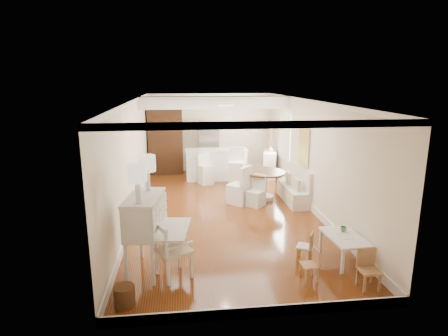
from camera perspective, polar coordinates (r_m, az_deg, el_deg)
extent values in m
plane|color=brown|center=(9.73, -0.04, -6.47)|extent=(9.00, 9.00, 0.00)
cube|color=white|center=(9.16, -0.04, 10.23)|extent=(4.50, 9.00, 0.04)
cube|color=beige|center=(13.76, -2.17, 5.45)|extent=(4.50, 0.04, 2.80)
cube|color=beige|center=(5.08, 5.79, -8.79)|extent=(4.50, 0.04, 2.80)
cube|color=beige|center=(9.36, -13.86, 1.26)|extent=(0.04, 9.00, 2.80)
cube|color=beige|center=(9.85, 13.09, 1.89)|extent=(0.04, 9.00, 2.80)
cube|color=white|center=(11.35, -1.32, 9.94)|extent=(4.50, 0.45, 0.36)
cube|color=tan|center=(10.27, 12.02, 3.27)|extent=(0.04, 0.84, 1.04)
cube|color=white|center=(12.07, 9.26, 4.87)|extent=(0.04, 1.10, 1.40)
cylinder|color=#381E11|center=(13.65, -7.25, 7.19)|extent=(0.30, 0.03, 0.30)
cylinder|color=white|center=(8.67, 0.34, 9.72)|extent=(0.36, 0.36, 0.08)
cube|color=silver|center=(6.72, -11.86, -9.81)|extent=(1.23, 1.25, 1.39)
cube|color=white|center=(6.55, -7.67, -12.17)|extent=(0.76, 0.76, 0.99)
cylinder|color=#59341C|center=(6.08, -14.95, -18.34)|extent=(0.38, 0.38, 0.32)
cube|color=white|center=(7.43, 17.77, -11.59)|extent=(0.66, 1.03, 0.50)
cube|color=#B37E51|center=(6.64, 12.89, -14.15)|extent=(0.28, 0.28, 0.56)
cube|color=#A07D49|center=(7.26, 12.19, -11.53)|extent=(0.38, 0.38, 0.57)
cube|color=#9F7048|center=(6.64, 21.26, -14.25)|extent=(0.32, 0.32, 0.66)
cube|color=silver|center=(10.44, 10.57, -2.48)|extent=(0.52, 1.60, 0.98)
cylinder|color=#4D2F18|center=(10.56, 6.09, -2.64)|extent=(1.28, 1.28, 0.80)
cube|color=silver|center=(9.96, 4.92, -3.51)|extent=(0.57, 0.57, 0.83)
cube|color=white|center=(10.13, 2.26, -2.54)|extent=(0.72, 0.72, 1.05)
cube|color=white|center=(12.55, -1.19, 0.57)|extent=(2.05, 0.65, 1.03)
cube|color=white|center=(11.99, -2.80, -0.17)|extent=(0.52, 0.52, 0.99)
cube|color=white|center=(11.93, 1.89, 0.26)|extent=(0.56, 0.56, 1.19)
cube|color=#381E11|center=(13.45, -8.89, 4.03)|extent=(1.20, 0.60, 2.30)
imported|color=silver|center=(13.52, -0.77, 3.16)|extent=(0.75, 0.65, 1.80)
cube|color=silver|center=(12.95, 7.00, 0.57)|extent=(0.64, 1.01, 0.90)
imported|color=#508A5A|center=(7.51, 17.73, -8.84)|extent=(0.16, 0.16, 0.09)
imported|color=silver|center=(12.86, 7.15, 2.92)|extent=(0.22, 0.22, 0.18)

